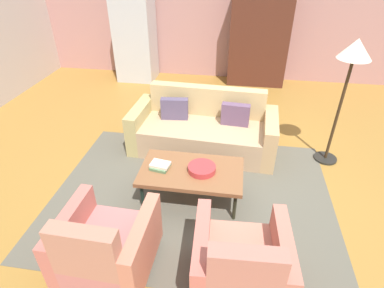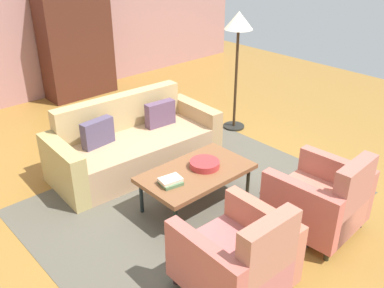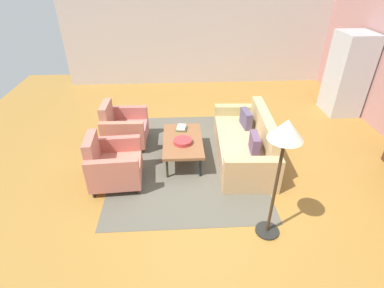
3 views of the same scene
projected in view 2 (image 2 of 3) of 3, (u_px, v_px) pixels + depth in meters
ground_plane at (188, 172)px, 5.32m from camera, size 10.67×10.67×0.00m
wall_back at (39, 16)px, 7.13m from camera, size 8.89×0.12×2.80m
area_rug at (193, 201)px, 4.75m from camera, size 3.40×2.60×0.01m
couch at (133, 144)px, 5.37m from camera, size 2.14×1.01×0.86m
coffee_table at (196, 174)px, 4.55m from camera, size 1.20×0.70×0.42m
armchair_left at (240, 259)px, 3.44m from camera, size 0.82×0.82×0.88m
armchair_right at (323, 202)px, 4.16m from camera, size 0.84×0.84×0.88m
fruit_bowl at (205, 164)px, 4.59m from camera, size 0.32×0.32×0.07m
book_stack at (170, 181)px, 4.29m from camera, size 0.24×0.23×0.07m
cabinet at (76, 45)px, 7.39m from camera, size 1.20×0.51×1.80m
floor_lamp at (238, 32)px, 5.86m from camera, size 0.40×0.40×1.72m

